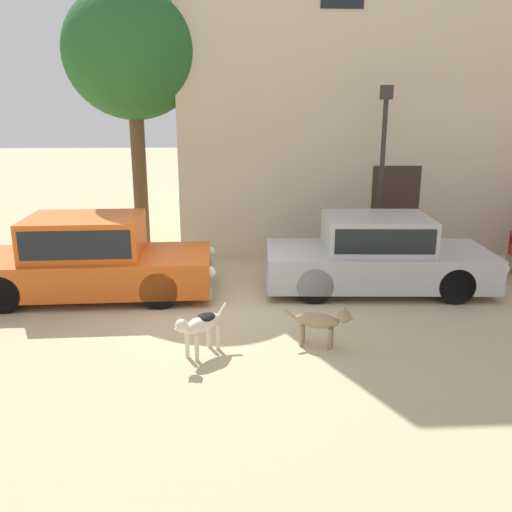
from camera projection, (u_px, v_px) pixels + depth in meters
The scene contains 8 objects.
ground_plane at pixel (207, 310), 9.18m from camera, with size 80.00×80.00×0.00m, color tan.
parked_sedan_nearest at pixel (89, 257), 9.75m from camera, with size 4.55×1.86×1.48m.
parked_sedan_second at pixel (377, 254), 10.11m from camera, with size 4.37×1.99×1.42m.
apartment_block at pixel (444, 70), 14.57m from camera, with size 13.97×6.39×8.70m.
stray_dog_spotted at pixel (323, 321), 7.69m from camera, with size 1.02×0.42×0.63m.
stray_dog_tan at pixel (200, 324), 7.43m from camera, with size 0.75×0.86×0.67m.
street_lamp at pixel (383, 153), 11.20m from camera, with size 0.22×0.22×3.79m.
acacia_tree_left at pixel (133, 55), 11.67m from camera, with size 3.01×2.71×5.94m.
Camera 1 is at (0.40, -8.64, 3.33)m, focal length 37.68 mm.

